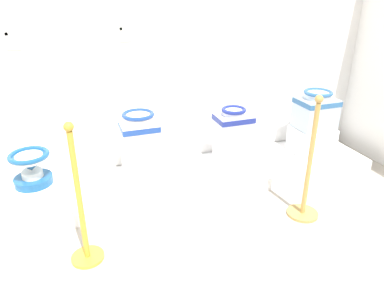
{
  "coord_description": "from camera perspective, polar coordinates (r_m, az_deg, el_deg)",
  "views": [
    {
      "loc": [
        1.09,
        -0.52,
        1.8
      ],
      "look_at": [
        2.12,
        2.43,
        0.42
      ],
      "focal_mm": 33.95,
      "sensor_mm": 36.0,
      "label": 1
    }
  ],
  "objects": [
    {
      "name": "wall_back",
      "position": [
        3.52,
        -2.77,
        20.45
      ],
      "size": [
        4.4,
        0.06,
        3.18
      ],
      "primitive_type": "cube",
      "color": "white",
      "rests_on": "ground_plane"
    },
    {
      "name": "display_platform",
      "position": [
        3.57,
        -0.31,
        -5.38
      ],
      "size": [
        3.76,
        0.75,
        0.11
      ],
      "primitive_type": "cube",
      "color": "white",
      "rests_on": "ground_plane"
    },
    {
      "name": "plinth_block_rightmost",
      "position": [
        3.43,
        -23.36,
        -6.61
      ],
      "size": [
        0.3,
        0.4,
        0.12
      ],
      "primitive_type": "cube",
      "color": "white",
      "rests_on": "display_platform"
    },
    {
      "name": "antique_toilet_rightmost",
      "position": [
        3.33,
        -24.0,
        -3.13
      ],
      "size": [
        0.33,
        0.33,
        0.29
      ],
      "color": "#194E83",
      "rests_on": "plinth_block_rightmost"
    },
    {
      "name": "plinth_block_broad_patterned",
      "position": [
        3.44,
        -7.92,
        -4.08
      ],
      "size": [
        0.31,
        0.38,
        0.18
      ],
      "primitive_type": "cube",
      "color": "white",
      "rests_on": "display_platform"
    },
    {
      "name": "antique_toilet_broad_patterned",
      "position": [
        3.29,
        -8.25,
        1.12
      ],
      "size": [
        0.33,
        0.29,
        0.48
      ],
      "color": "white",
      "rests_on": "plinth_block_broad_patterned"
    },
    {
      "name": "plinth_block_pale_glazed",
      "position": [
        3.7,
        6.25,
        -1.64
      ],
      "size": [
        0.3,
        0.28,
        0.2
      ],
      "primitive_type": "cube",
      "color": "white",
      "rests_on": "display_platform"
    },
    {
      "name": "antique_toilet_pale_glazed",
      "position": [
        3.59,
        6.46,
        2.71
      ],
      "size": [
        0.35,
        0.27,
        0.39
      ],
      "color": "silver",
      "rests_on": "plinth_block_pale_glazed"
    },
    {
      "name": "plinth_block_squat_floral",
      "position": [
        4.14,
        18.25,
        0.65
      ],
      "size": [
        0.4,
        0.35,
        0.28
      ],
      "primitive_type": "cube",
      "color": "white",
      "rests_on": "display_platform"
    },
    {
      "name": "antique_toilet_squat_floral",
      "position": [
        4.02,
        18.88,
        5.18
      ],
      "size": [
        0.39,
        0.32,
        0.41
      ],
      "color": "#AABED3",
      "rests_on": "plinth_block_squat_floral"
    },
    {
      "name": "info_placard_first",
      "position": [
        3.38,
        -26.4,
        14.49
      ],
      "size": [
        0.12,
        0.01,
        0.15
      ],
      "color": "white"
    },
    {
      "name": "info_placard_second",
      "position": [
        3.4,
        -10.45,
        16.74
      ],
      "size": [
        0.11,
        0.01,
        0.13
      ],
      "color": "white"
    },
    {
      "name": "stanchion_post_near_left",
      "position": [
        2.62,
        -16.86,
        -11.17
      ],
      "size": [
        0.23,
        0.23,
        1.04
      ],
      "color": "gold",
      "rests_on": "ground_plane"
    },
    {
      "name": "stanchion_post_near_right",
      "position": [
        3.13,
        17.58,
        -5.79
      ],
      "size": [
        0.26,
        0.26,
        1.05
      ],
      "color": "#B68D46",
      "rests_on": "ground_plane"
    }
  ]
}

